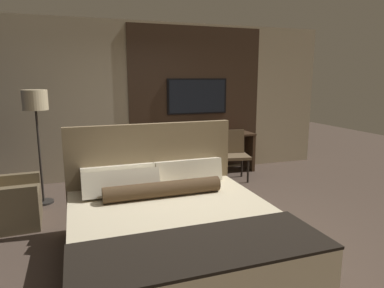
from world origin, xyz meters
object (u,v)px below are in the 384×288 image
object	(u,v)px
bed	(173,230)
floor_lamp	(36,109)
tv	(197,96)
armchair_by_window	(8,204)
desk	(200,147)
vase_tall	(165,131)
book	(233,132)
vase_short	(204,128)
desk_chair	(233,150)

from	to	relation	value
bed	floor_lamp	xyz separation A→B (m)	(-1.35, 2.19, 1.05)
tv	armchair_by_window	xyz separation A→B (m)	(-3.09, -1.62, -1.19)
desk	vase_tall	world-z (taller)	vase_tall
vase_tall	bed	bearing A→B (deg)	-103.40
tv	book	size ratio (longest dim) A/B	4.87
tv	floor_lamp	xyz separation A→B (m)	(-2.74, -0.93, -0.08)
armchair_by_window	tv	bearing A→B (deg)	-64.53
desk	tv	xyz separation A→B (m)	(-0.00, 0.18, 0.94)
vase_short	desk	bearing A→B (deg)	174.08
vase_short	desk_chair	bearing A→B (deg)	-55.59
book	tv	bearing A→B (deg)	163.51
desk_chair	floor_lamp	bearing A→B (deg)	-165.66
vase_tall	book	world-z (taller)	vase_tall
bed	desk_chair	bearing A→B (deg)	52.83
armchair_by_window	book	size ratio (longest dim) A/B	3.29
tv	desk_chair	size ratio (longest dim) A/B	1.34
bed	armchair_by_window	size ratio (longest dim) A/B	2.72
desk_chair	book	size ratio (longest dim) A/B	3.63
armchair_by_window	vase_tall	xyz separation A→B (m)	(2.40, 1.45, 0.58)
desk_chair	book	world-z (taller)	desk_chair
bed	tv	world-z (taller)	tv
floor_lamp	vase_short	xyz separation A→B (m)	(2.81, 0.74, -0.51)
armchair_by_window	book	xyz separation A→B (m)	(3.75, 1.42, 0.49)
tv	book	bearing A→B (deg)	-16.49
armchair_by_window	vase_tall	distance (m)	2.86
desk	floor_lamp	xyz separation A→B (m)	(-2.74, -0.75, 0.86)
bed	floor_lamp	size ratio (longest dim) A/B	1.32
vase_tall	book	xyz separation A→B (m)	(1.36, -0.03, -0.10)
vase_short	book	size ratio (longest dim) A/B	0.99
desk	floor_lamp	bearing A→B (deg)	-164.79
floor_lamp	tv	bearing A→B (deg)	18.65
floor_lamp	book	bearing A→B (deg)	12.05
desk_chair	vase_short	world-z (taller)	vase_short
vase_tall	vase_short	distance (m)	0.75
desk	armchair_by_window	xyz separation A→B (m)	(-3.09, -1.44, -0.24)
tv	desk_chair	world-z (taller)	tv
armchair_by_window	vase_short	bearing A→B (deg)	-67.79
bed	desk	xyz separation A→B (m)	(1.39, 2.93, 0.19)
tv	vase_short	size ratio (longest dim) A/B	4.91
desk_chair	floor_lamp	distance (m)	3.29
bed	desk	distance (m)	3.25
bed	armchair_by_window	bearing A→B (deg)	138.59
armchair_by_window	floor_lamp	size ratio (longest dim) A/B	0.49
armchair_by_window	floor_lamp	distance (m)	1.35
armchair_by_window	vase_short	distance (m)	3.51
desk	vase_short	xyz separation A→B (m)	(0.07, -0.01, 0.35)
desk_chair	vase_tall	xyz separation A→B (m)	(-1.12, 0.55, 0.34)
bed	vase_tall	xyz separation A→B (m)	(0.70, 2.94, 0.53)
book	vase_short	bearing A→B (deg)	178.96
bed	tv	bearing A→B (deg)	65.96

